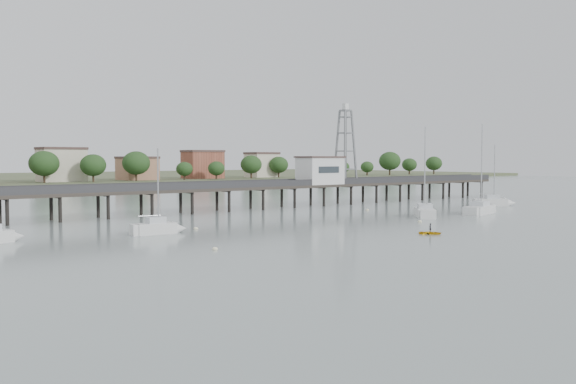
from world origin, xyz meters
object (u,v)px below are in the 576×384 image
object	(u,v)px
sailboat_c	(424,212)
yellow_dinghy	(430,234)
sailboat_e	(498,202)
sailboat_f	(162,228)
pier	(205,189)
lattice_tower	(345,147)
sailboat_d	(483,209)

from	to	relation	value
sailboat_c	yellow_dinghy	xyz separation A→B (m)	(-17.95, -16.04, -0.64)
sailboat_e	sailboat_f	world-z (taller)	sailboat_e
pier	sailboat_f	bearing A→B (deg)	-130.31
lattice_tower	sailboat_c	size ratio (longest dim) A/B	1.07
sailboat_e	sailboat_f	size ratio (longest dim) A/B	1.15
sailboat_c	sailboat_e	bearing A→B (deg)	-34.94
sailboat_d	yellow_dinghy	distance (m)	32.71
sailboat_c	sailboat_e	size ratio (longest dim) A/B	1.20
lattice_tower	yellow_dinghy	bearing A→B (deg)	-121.72
pier	sailboat_f	world-z (taller)	sailboat_f
sailboat_f	sailboat_e	bearing A→B (deg)	6.55
sailboat_f	yellow_dinghy	bearing A→B (deg)	-34.17
yellow_dinghy	sailboat_f	bearing A→B (deg)	102.15
pier	sailboat_c	size ratio (longest dim) A/B	10.35
pier	sailboat_e	xyz separation A→B (m)	(51.36, -20.73, -3.15)
sailboat_c	lattice_tower	bearing A→B (deg)	25.81
sailboat_c	sailboat_f	world-z (taller)	sailboat_c
sailboat_f	sailboat_c	bearing A→B (deg)	-0.24
sailboat_e	yellow_dinghy	size ratio (longest dim) A/B	4.55
pier	sailboat_d	distance (m)	45.58
pier	yellow_dinghy	distance (m)	43.11
sailboat_d	sailboat_e	bearing A→B (deg)	12.02
pier	sailboat_c	world-z (taller)	sailboat_c
sailboat_e	sailboat_f	bearing A→B (deg)	-140.75
pier	sailboat_c	bearing A→B (deg)	-49.02
sailboat_f	pier	bearing A→B (deg)	54.58
lattice_tower	sailboat_d	bearing A→B (deg)	-83.28
sailboat_d	pier	bearing A→B (deg)	125.20
sailboat_d	sailboat_f	bearing A→B (deg)	158.35
pier	sailboat_e	size ratio (longest dim) A/B	12.38
lattice_tower	sailboat_f	distance (m)	56.66
pier	yellow_dinghy	bearing A→B (deg)	-83.11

